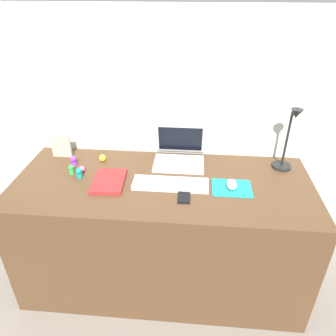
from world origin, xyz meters
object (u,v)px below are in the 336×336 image
object	(u,v)px
keyboard	(170,184)
mouse	(232,184)
desk_lamp	(288,141)
toy_figurine_pink	(82,169)
laptop	(179,152)
cell_phone	(184,196)
toy_figurine_teal	(79,173)
picture_frame	(61,146)
notebook_pad	(109,181)
toy_figurine_purple	(73,161)
toy_figurine_yellow	(103,158)
toy_figurine_green	(71,169)

from	to	relation	value
keyboard	mouse	size ratio (longest dim) A/B	4.27
desk_lamp	toy_figurine_pink	size ratio (longest dim) A/B	10.63
laptop	desk_lamp	xyz separation A→B (m)	(0.61, -0.06, 0.13)
keyboard	cell_phone	size ratio (longest dim) A/B	3.20
keyboard	toy_figurine_teal	xyz separation A→B (m)	(-0.52, 0.04, 0.02)
picture_frame	toy_figurine_teal	world-z (taller)	picture_frame
mouse	notebook_pad	world-z (taller)	mouse
keyboard	toy_figurine_purple	bearing A→B (deg)	164.13
cell_phone	toy_figurine_purple	xyz separation A→B (m)	(-0.67, 0.26, 0.03)
picture_frame	toy_figurine_purple	bearing A→B (deg)	-42.96
cell_phone	toy_figurine_teal	world-z (taller)	toy_figurine_teal
notebook_pad	laptop	bearing A→B (deg)	34.29
keyboard	toy_figurine_teal	bearing A→B (deg)	175.76
picture_frame	notebook_pad	bearing A→B (deg)	-36.61
mouse	toy_figurine_yellow	xyz separation A→B (m)	(-0.76, 0.22, 0.00)
notebook_pad	toy_figurine_pink	bearing A→B (deg)	148.16
picture_frame	toy_figurine_teal	size ratio (longest dim) A/B	2.44
notebook_pad	toy_figurine_pink	xyz separation A→B (m)	(-0.18, 0.10, 0.01)
toy_figurine_purple	toy_figurine_yellow	world-z (taller)	toy_figurine_purple
desk_lamp	toy_figurine_yellow	xyz separation A→B (m)	(-1.08, 0.01, -0.16)
toy_figurine_green	toy_figurine_pink	bearing A→B (deg)	24.43
toy_figurine_teal	keyboard	bearing A→B (deg)	-4.24
laptop	picture_frame	size ratio (longest dim) A/B	2.00
toy_figurine_pink	mouse	bearing A→B (deg)	-5.85
notebook_pad	toy_figurine_purple	distance (m)	0.31
laptop	cell_phone	xyz separation A→B (m)	(0.05, -0.38, -0.05)
mouse	toy_figurine_pink	xyz separation A→B (m)	(-0.85, 0.09, -0.00)
toy_figurine_purple	toy_figurine_yellow	distance (m)	0.17
mouse	notebook_pad	size ratio (longest dim) A/B	0.40
notebook_pad	toy_figurine_purple	bearing A→B (deg)	142.92
picture_frame	laptop	bearing A→B (deg)	1.37
cell_phone	toy_figurine_yellow	size ratio (longest dim) A/B	2.84
keyboard	laptop	bearing A→B (deg)	83.80
mouse	toy_figurine_green	world-z (taller)	toy_figurine_green
laptop	desk_lamp	bearing A→B (deg)	-5.80
notebook_pad	toy_figurine_teal	size ratio (longest dim) A/B	3.90
desk_lamp	picture_frame	distance (m)	1.35
toy_figurine_pink	toy_figurine_teal	bearing A→B (deg)	-85.12
mouse	toy_figurine_teal	size ratio (longest dim) A/B	1.56
keyboard	notebook_pad	xyz separation A→B (m)	(-0.34, -0.00, 0.00)
mouse	notebook_pad	bearing A→B (deg)	-179.03
notebook_pad	toy_figurine_teal	xyz separation A→B (m)	(-0.18, 0.04, 0.02)
keyboard	mouse	bearing A→B (deg)	1.81
toy_figurine_purple	toy_figurine_teal	bearing A→B (deg)	-58.90
desk_lamp	toy_figurine_yellow	bearing A→B (deg)	179.67
toy_figurine_yellow	desk_lamp	bearing A→B (deg)	-0.33
laptop	picture_frame	bearing A→B (deg)	-178.63
laptop	desk_lamp	size ratio (longest dim) A/B	0.76
mouse	desk_lamp	xyz separation A→B (m)	(0.31, 0.21, 0.17)
desk_lamp	picture_frame	size ratio (longest dim) A/B	2.64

